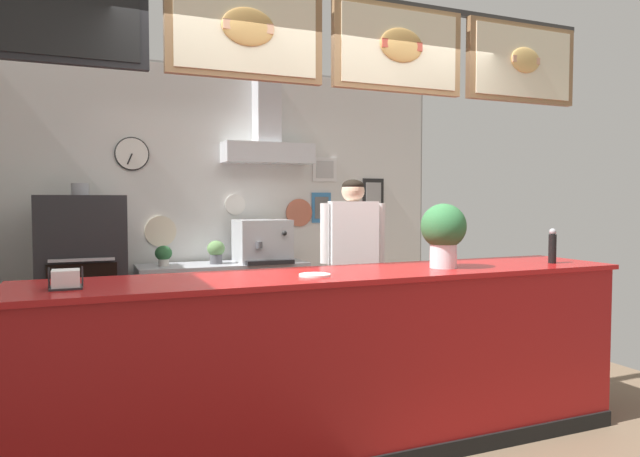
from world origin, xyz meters
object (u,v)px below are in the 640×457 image
object	(u,v)px
potted_thyme	(216,251)
condiment_plate	(315,275)
napkin_holder	(66,280)
pizza_oven	(82,286)
basil_vase	(443,232)
potted_basil	(163,255)
espresso_machine	(262,241)
shop_worker	(353,272)
pepper_grinder	(552,246)

from	to	relation	value
potted_thyme	condiment_plate	xyz separation A→B (m)	(0.01, -2.42, 0.06)
condiment_plate	napkin_holder	world-z (taller)	napkin_holder
pizza_oven	condiment_plate	bearing A→B (deg)	-62.70
condiment_plate	basil_vase	distance (m)	0.90
potted_basil	basil_vase	distance (m)	2.77
potted_basil	basil_vase	size ratio (longest dim) A/B	0.47
pizza_oven	potted_basil	xyz separation A→B (m)	(0.69, 0.16, 0.22)
potted_thyme	condiment_plate	bearing A→B (deg)	-89.87
espresso_machine	potted_basil	bearing A→B (deg)	178.74
shop_worker	basil_vase	bearing A→B (deg)	103.69
potted_thyme	espresso_machine	bearing A→B (deg)	-1.18
pizza_oven	espresso_machine	world-z (taller)	pizza_oven
potted_basil	basil_vase	bearing A→B (deg)	-60.29
potted_basil	napkin_holder	xyz separation A→B (m)	(-0.77, -2.39, 0.12)
pizza_oven	shop_worker	world-z (taller)	shop_worker
condiment_plate	pizza_oven	bearing A→B (deg)	117.30
napkin_holder	potted_basil	bearing A→B (deg)	72.06
pizza_oven	pepper_grinder	bearing A→B (deg)	-38.55
espresso_machine	pepper_grinder	distance (m)	2.74
potted_basil	pepper_grinder	size ratio (longest dim) A/B	0.80
shop_worker	basil_vase	xyz separation A→B (m)	(0.00, -1.26, 0.39)
potted_thyme	condiment_plate	size ratio (longest dim) A/B	1.25
potted_basil	pepper_grinder	xyz separation A→B (m)	(2.19, -2.45, 0.19)
basil_vase	shop_worker	bearing A→B (deg)	90.14
potted_thyme	potted_basil	world-z (taller)	potted_thyme
shop_worker	pepper_grinder	bearing A→B (deg)	135.60
napkin_holder	basil_vase	world-z (taller)	basil_vase
condiment_plate	pepper_grinder	xyz separation A→B (m)	(1.70, -0.02, 0.11)
pizza_oven	pepper_grinder	distance (m)	3.70
shop_worker	napkin_holder	bearing A→B (deg)	44.10
potted_basil	pizza_oven	bearing A→B (deg)	-167.08
pizza_oven	basil_vase	world-z (taller)	pizza_oven
potted_basil	napkin_holder	bearing A→B (deg)	-107.94
pizza_oven	shop_worker	distance (m)	2.27
pizza_oven	condiment_plate	xyz separation A→B (m)	(1.17, -2.27, 0.30)
pizza_oven	potted_thyme	world-z (taller)	pizza_oven
potted_basil	potted_thyme	bearing A→B (deg)	-1.34
potted_thyme	napkin_holder	size ratio (longest dim) A/B	1.43
shop_worker	potted_thyme	bearing A→B (deg)	-38.26
pepper_grinder	pizza_oven	bearing A→B (deg)	141.45
shop_worker	potted_thyme	size ratio (longest dim) A/B	7.51
shop_worker	napkin_holder	xyz separation A→B (m)	(-2.13, -1.26, 0.21)
pepper_grinder	napkin_holder	world-z (taller)	pepper_grinder
espresso_machine	pepper_grinder	size ratio (longest dim) A/B	2.17
condiment_plate	basil_vase	bearing A→B (deg)	2.90
potted_thyme	pepper_grinder	distance (m)	2.98
espresso_machine	pepper_grinder	bearing A→B (deg)	-62.68
potted_thyme	pepper_grinder	xyz separation A→B (m)	(1.71, -2.44, 0.17)
napkin_holder	pizza_oven	bearing A→B (deg)	87.84
shop_worker	pepper_grinder	world-z (taller)	shop_worker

